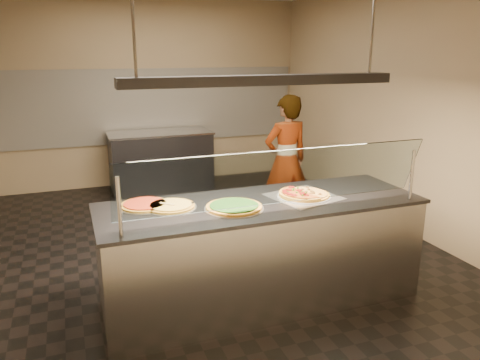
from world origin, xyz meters
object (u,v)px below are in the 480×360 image
object	(u,v)px
serving_counter	(261,251)
perforated_tray	(304,196)
pizza_cheese	(171,206)
worker	(286,161)
prep_table	(161,160)
heat_lamp_housing	(263,80)
sneeze_guard	(279,178)
pizza_tomato	(145,204)
half_pizza_pepperoni	(293,194)
pizza_spinach	(234,207)
pizza_spatula	(175,204)
half_pizza_sausage	(314,193)

from	to	relation	value
serving_counter	perforated_tray	xyz separation A→B (m)	(0.40, -0.00, 0.47)
pizza_cheese	worker	bearing A→B (deg)	40.99
prep_table	heat_lamp_housing	size ratio (longest dim) A/B	0.70
sneeze_guard	pizza_tomato	distance (m)	1.15
half_pizza_pepperoni	pizza_cheese	world-z (taller)	half_pizza_pepperoni
sneeze_guard	pizza_cheese	xyz separation A→B (m)	(-0.76, 0.46, -0.28)
sneeze_guard	perforated_tray	xyz separation A→B (m)	(0.40, 0.34, -0.29)
pizza_cheese	worker	world-z (taller)	worker
half_pizza_pepperoni	heat_lamp_housing	distance (m)	1.03
pizza_spinach	pizza_cheese	world-z (taller)	pizza_spinach
sneeze_guard	pizza_cheese	distance (m)	0.94
pizza_tomato	pizza_spatula	world-z (taller)	pizza_spatula
perforated_tray	heat_lamp_housing	distance (m)	1.09
half_pizza_pepperoni	prep_table	world-z (taller)	half_pizza_pepperoni
half_pizza_sausage	worker	distance (m)	1.80
half_pizza_pepperoni	worker	xyz separation A→B (m)	(0.76, 1.71, -0.13)
half_pizza_sausage	pizza_tomato	distance (m)	1.49
sneeze_guard	half_pizza_pepperoni	distance (m)	0.52
serving_counter	pizza_tomato	size ratio (longest dim) A/B	6.48
serving_counter	pizza_spinach	bearing A→B (deg)	-162.42
pizza_spinach	pizza_tomato	world-z (taller)	pizza_spinach
half_pizza_pepperoni	pizza_spatula	distance (m)	1.03
serving_counter	worker	world-z (taller)	worker
worker	half_pizza_pepperoni	bearing A→B (deg)	60.43
sneeze_guard	pizza_spatula	xyz separation A→B (m)	(-0.73, 0.46, -0.27)
sneeze_guard	pizza_spinach	bearing A→B (deg)	138.38
pizza_spinach	half_pizza_sausage	bearing A→B (deg)	6.22
pizza_cheese	half_pizza_sausage	bearing A→B (deg)	-5.59
pizza_spatula	worker	world-z (taller)	worker
sneeze_guard	worker	size ratio (longest dim) A/B	1.53
half_pizza_sausage	half_pizza_pepperoni	bearing A→B (deg)	-179.80
serving_counter	half_pizza_sausage	bearing A→B (deg)	-0.43
half_pizza_sausage	pizza_spatula	bearing A→B (deg)	174.59
serving_counter	pizza_tomato	world-z (taller)	pizza_tomato
pizza_spatula	worker	xyz separation A→B (m)	(1.79, 1.59, -0.13)
pizza_spinach	heat_lamp_housing	distance (m)	1.05
pizza_tomato	heat_lamp_housing	distance (m)	1.41
worker	serving_counter	bearing A→B (deg)	52.66
serving_counter	pizza_spatula	size ratio (longest dim) A/B	9.87
perforated_tray	half_pizza_sausage	size ratio (longest dim) A/B	1.33
pizza_spinach	worker	distance (m)	2.24
half_pizza_pepperoni	prep_table	bearing A→B (deg)	96.39
half_pizza_sausage	pizza_cheese	bearing A→B (deg)	174.41
serving_counter	half_pizza_pepperoni	bearing A→B (deg)	-0.88
worker	perforated_tray	bearing A→B (deg)	63.49
half_pizza_sausage	pizza_spatula	xyz separation A→B (m)	(-1.24, 0.12, 0.00)
sneeze_guard	pizza_tomato	bearing A→B (deg)	149.12
sneeze_guard	pizza_tomato	xyz separation A→B (m)	(-0.96, 0.57, -0.28)
pizza_spinach	prep_table	world-z (taller)	pizza_spinach
prep_table	worker	distance (m)	2.46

